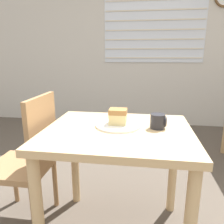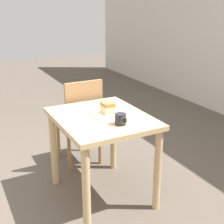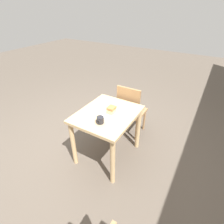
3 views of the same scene
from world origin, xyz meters
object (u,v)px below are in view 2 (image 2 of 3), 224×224
Objects in this scene: cake_slice at (108,108)px; dining_table_near at (102,131)px; plate at (107,114)px; coffee_mug at (121,119)px; chair_near_window at (80,120)px.

dining_table_near is at bearing -82.94° from cake_slice.
plate reaches higher than dining_table_near.
plate is 0.05m from cake_slice.
dining_table_near is 9.11× the size of coffee_mug.
cake_slice is (-0.00, 0.00, 0.05)m from plate.
cake_slice reaches higher than dining_table_near.
coffee_mug is (0.24, -0.01, -0.02)m from cake_slice.
plate is 2.62× the size of cake_slice.
cake_slice is at bearing 97.06° from dining_table_near.
coffee_mug is (0.84, -0.01, 0.30)m from chair_near_window.
chair_near_window is 0.89m from coffee_mug.
chair_near_window is at bearing 174.69° from dining_table_near.
dining_table_near is 0.15m from plate.
cake_slice reaches higher than plate.
chair_near_window reaches higher than dining_table_near.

